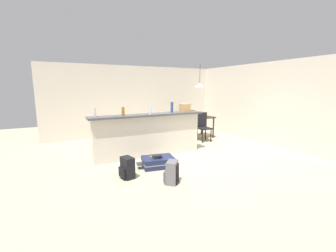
{
  "coord_description": "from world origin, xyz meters",
  "views": [
    {
      "loc": [
        -2.82,
        -4.78,
        1.75
      ],
      "look_at": [
        -0.12,
        0.45,
        0.72
      ],
      "focal_mm": 23.72,
      "sensor_mm": 36.0,
      "label": 1
    }
  ],
  "objects_px": {
    "bottle_green": "(190,107)",
    "pendant_lamp": "(200,85)",
    "bottle_white": "(95,112)",
    "backpack_black": "(127,168)",
    "suitcase_flat_navy": "(158,162)",
    "dining_chair_far_side": "(188,121)",
    "bottle_amber": "(123,111)",
    "bottle_blue": "(172,107)",
    "book_stack": "(156,156)",
    "bottle_clear": "(150,109)",
    "grocery_bag": "(185,108)",
    "dining_table": "(196,119)",
    "dining_chair_near_partition": "(203,125)",
    "backpack_grey": "(172,173)"
  },
  "relations": [
    {
      "from": "bottle_white",
      "to": "backpack_black",
      "type": "xyz_separation_m",
      "value": [
        0.36,
        -1.17,
        -0.99
      ]
    },
    {
      "from": "bottle_white",
      "to": "suitcase_flat_navy",
      "type": "xyz_separation_m",
      "value": [
        1.15,
        -0.87,
        -1.09
      ]
    },
    {
      "from": "bottle_green",
      "to": "backpack_grey",
      "type": "height_order",
      "value": "bottle_green"
    },
    {
      "from": "bottle_white",
      "to": "backpack_black",
      "type": "relative_size",
      "value": 0.49
    },
    {
      "from": "bottle_green",
      "to": "bottle_white",
      "type": "bearing_deg",
      "value": -179.37
    },
    {
      "from": "bottle_clear",
      "to": "grocery_bag",
      "type": "relative_size",
      "value": 0.93
    },
    {
      "from": "bottle_clear",
      "to": "dining_chair_far_side",
      "type": "distance_m",
      "value": 3.01
    },
    {
      "from": "bottle_green",
      "to": "pendant_lamp",
      "type": "relative_size",
      "value": 0.26
    },
    {
      "from": "dining_table",
      "to": "backpack_black",
      "type": "distance_m",
      "value": 3.99
    },
    {
      "from": "bottle_white",
      "to": "suitcase_flat_navy",
      "type": "bearing_deg",
      "value": -37.02
    },
    {
      "from": "grocery_bag",
      "to": "pendant_lamp",
      "type": "distance_m",
      "value": 1.94
    },
    {
      "from": "grocery_bag",
      "to": "dining_table",
      "type": "relative_size",
      "value": 0.24
    },
    {
      "from": "dining_chair_far_side",
      "to": "book_stack",
      "type": "distance_m",
      "value": 3.53
    },
    {
      "from": "bottle_white",
      "to": "bottle_amber",
      "type": "height_order",
      "value": "bottle_white"
    },
    {
      "from": "pendant_lamp",
      "to": "suitcase_flat_navy",
      "type": "height_order",
      "value": "pendant_lamp"
    },
    {
      "from": "backpack_black",
      "to": "bottle_blue",
      "type": "bearing_deg",
      "value": 35.4
    },
    {
      "from": "bottle_white",
      "to": "dining_chair_near_partition",
      "type": "bearing_deg",
      "value": 10.74
    },
    {
      "from": "bottle_blue",
      "to": "dining_chair_far_side",
      "type": "distance_m",
      "value": 2.44
    },
    {
      "from": "grocery_bag",
      "to": "dining_chair_near_partition",
      "type": "xyz_separation_m",
      "value": [
        1.17,
        0.76,
        -0.69
      ]
    },
    {
      "from": "bottle_amber",
      "to": "backpack_black",
      "type": "distance_m",
      "value": 1.46
    },
    {
      "from": "bottle_amber",
      "to": "bottle_blue",
      "type": "bearing_deg",
      "value": 3.87
    },
    {
      "from": "dining_chair_near_partition",
      "to": "bottle_amber",
      "type": "bearing_deg",
      "value": -164.75
    },
    {
      "from": "dining_chair_far_side",
      "to": "pendant_lamp",
      "type": "height_order",
      "value": "pendant_lamp"
    },
    {
      "from": "bottle_clear",
      "to": "pendant_lamp",
      "type": "relative_size",
      "value": 0.3
    },
    {
      "from": "bottle_white",
      "to": "dining_chair_far_side",
      "type": "relative_size",
      "value": 0.22
    },
    {
      "from": "bottle_blue",
      "to": "dining_chair_far_side",
      "type": "height_order",
      "value": "bottle_blue"
    },
    {
      "from": "bottle_clear",
      "to": "backpack_black",
      "type": "height_order",
      "value": "bottle_clear"
    },
    {
      "from": "bottle_clear",
      "to": "suitcase_flat_navy",
      "type": "distance_m",
      "value": 1.31
    },
    {
      "from": "suitcase_flat_navy",
      "to": "book_stack",
      "type": "distance_m",
      "value": 0.14
    },
    {
      "from": "bottle_white",
      "to": "grocery_bag",
      "type": "bearing_deg",
      "value": -2.49
    },
    {
      "from": "bottle_clear",
      "to": "bottle_green",
      "type": "relative_size",
      "value": 1.17
    },
    {
      "from": "suitcase_flat_navy",
      "to": "book_stack",
      "type": "relative_size",
      "value": 3.43
    },
    {
      "from": "dining_table",
      "to": "grocery_bag",
      "type": "bearing_deg",
      "value": -134.72
    },
    {
      "from": "bottle_amber",
      "to": "bottle_blue",
      "type": "xyz_separation_m",
      "value": [
        1.34,
        0.09,
        0.03
      ]
    },
    {
      "from": "bottle_green",
      "to": "bottle_amber",
      "type": "bearing_deg",
      "value": -175.57
    },
    {
      "from": "bottle_amber",
      "to": "pendant_lamp",
      "type": "distance_m",
      "value": 3.36
    },
    {
      "from": "backpack_black",
      "to": "dining_chair_near_partition",
      "type": "bearing_deg",
      "value": 30.28
    },
    {
      "from": "bottle_blue",
      "to": "bottle_clear",
      "type": "bearing_deg",
      "value": -168.6
    },
    {
      "from": "dining_chair_near_partition",
      "to": "pendant_lamp",
      "type": "bearing_deg",
      "value": 70.2
    },
    {
      "from": "backpack_black",
      "to": "bottle_green",
      "type": "bearing_deg",
      "value": 28.63
    },
    {
      "from": "bottle_white",
      "to": "dining_chair_near_partition",
      "type": "distance_m",
      "value": 3.62
    },
    {
      "from": "bottle_amber",
      "to": "suitcase_flat_navy",
      "type": "distance_m",
      "value": 1.42
    },
    {
      "from": "dining_table",
      "to": "suitcase_flat_navy",
      "type": "xyz_separation_m",
      "value": [
        -2.41,
        -2.03,
        -0.54
      ]
    },
    {
      "from": "dining_chair_far_side",
      "to": "pendant_lamp",
      "type": "xyz_separation_m",
      "value": [
        0.1,
        -0.52,
        1.3
      ]
    },
    {
      "from": "bottle_green",
      "to": "dining_table",
      "type": "xyz_separation_m",
      "value": [
        1.02,
        1.14,
        -0.55
      ]
    },
    {
      "from": "bottle_green",
      "to": "backpack_black",
      "type": "bearing_deg",
      "value": -151.37
    },
    {
      "from": "bottle_green",
      "to": "dining_chair_far_side",
      "type": "height_order",
      "value": "bottle_green"
    },
    {
      "from": "dining_chair_near_partition",
      "to": "book_stack",
      "type": "bearing_deg",
      "value": -147.18
    },
    {
      "from": "bottle_clear",
      "to": "backpack_grey",
      "type": "relative_size",
      "value": 0.57
    },
    {
      "from": "backpack_grey",
      "to": "pendant_lamp",
      "type": "bearing_deg",
      "value": 47.72
    }
  ]
}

